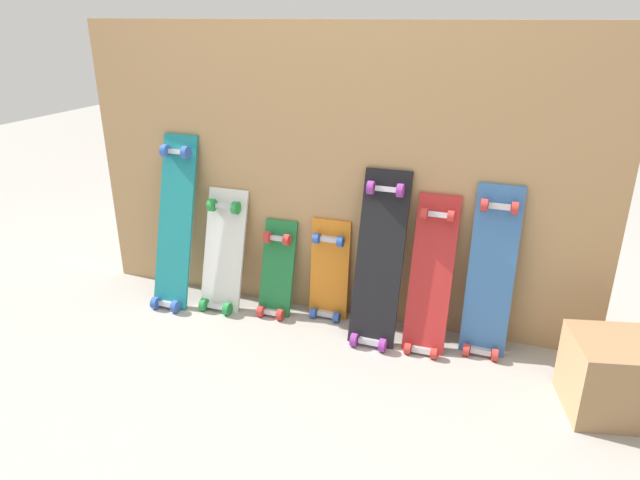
{
  "coord_description": "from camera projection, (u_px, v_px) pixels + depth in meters",
  "views": [
    {
      "loc": [
        0.84,
        -2.39,
        1.43
      ],
      "look_at": [
        0.0,
        -0.07,
        0.44
      ],
      "focal_mm": 31.58,
      "sensor_mm": 36.0,
      "label": 1
    }
  ],
  "objects": [
    {
      "name": "skateboard_black",
      "position": [
        379.0,
        266.0,
        2.58
      ],
      "size": [
        0.22,
        0.31,
        0.85
      ],
      "color": "black",
      "rests_on": "ground"
    },
    {
      "name": "plywood_wall_panel",
      "position": [
        330.0,
        177.0,
        2.69
      ],
      "size": [
        2.57,
        0.04,
        1.41
      ],
      "primitive_type": "cube",
      "color": "tan",
      "rests_on": "ground"
    },
    {
      "name": "skateboard_red",
      "position": [
        430.0,
        283.0,
        2.53
      ],
      "size": [
        0.19,
        0.29,
        0.76
      ],
      "color": "#B22626",
      "rests_on": "ground"
    },
    {
      "name": "skateboard_blue",
      "position": [
        490.0,
        280.0,
        2.48
      ],
      "size": [
        0.2,
        0.21,
        0.83
      ],
      "color": "#386BAD",
      "rests_on": "ground"
    },
    {
      "name": "ground_plane",
      "position": [
        325.0,
        314.0,
        2.89
      ],
      "size": [
        12.0,
        12.0,
        0.0
      ],
      "primitive_type": "plane",
      "color": "#9E9991"
    },
    {
      "name": "wooden_crate",
      "position": [
        610.0,
        376.0,
        2.14
      ],
      "size": [
        0.37,
        0.37,
        0.3
      ],
      "primitive_type": "cube",
      "rotation": [
        0.0,
        0.0,
        0.23
      ],
      "color": "#99724C",
      "rests_on": "ground"
    },
    {
      "name": "skateboard_white",
      "position": [
        223.0,
        256.0,
        2.9
      ],
      "size": [
        0.22,
        0.26,
        0.67
      ],
      "color": "silver",
      "rests_on": "ground"
    },
    {
      "name": "skateboard_green",
      "position": [
        276.0,
        275.0,
        2.85
      ],
      "size": [
        0.17,
        0.21,
        0.54
      ],
      "color": "#1E7238",
      "rests_on": "ground"
    },
    {
      "name": "skateboard_orange",
      "position": [
        329.0,
        276.0,
        2.8
      ],
      "size": [
        0.2,
        0.13,
        0.57
      ],
      "color": "orange",
      "rests_on": "ground"
    },
    {
      "name": "skateboard_teal",
      "position": [
        174.0,
        229.0,
        2.9
      ],
      "size": [
        0.19,
        0.32,
        0.94
      ],
      "color": "#197A7F",
      "rests_on": "ground"
    }
  ]
}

